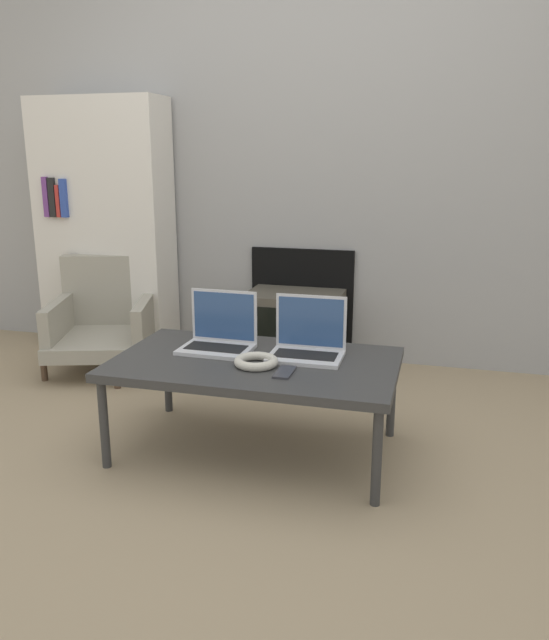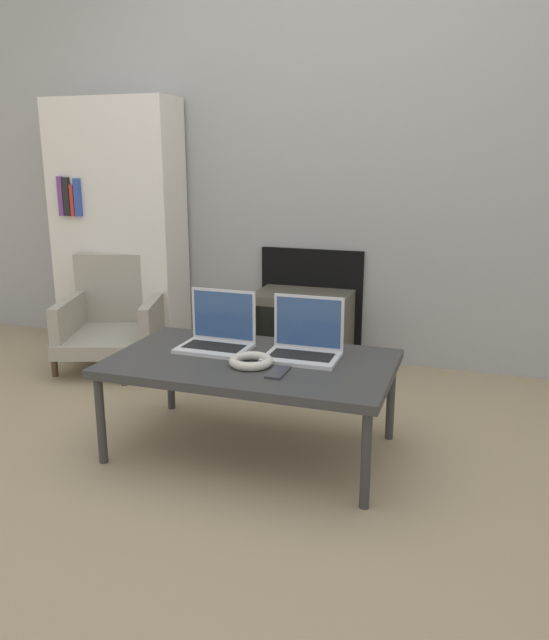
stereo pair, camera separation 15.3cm
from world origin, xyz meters
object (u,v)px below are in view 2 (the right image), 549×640
Objects in this scene: laptop_right at (304,343)px; phone at (278,372)px; laptop_left at (218,335)px; headphones at (251,361)px; tv at (302,330)px; armchair at (116,315)px.

laptop_right is 2.12× the size of phone.
laptop_left reaches higher than headphones.
tv is at bearing 101.81° from phone.
headphones is 1.52m from armchair.
headphones is 1.21m from tv.
headphones is at bearing 156.46° from phone.
phone is at bearing -78.19° from tv.
laptop_left is 1.73× the size of headphones.
laptop_right is 1.72× the size of headphones.
laptop_left is 1.04m from tv.
armchair is (-0.99, 0.74, -0.17)m from laptop_left.
phone is 1.28m from tv.
laptop_left is at bearing -95.15° from tv.
tv is 0.72× the size of armchair.
armchair is (-1.21, 0.92, -0.13)m from headphones.
phone is (-0.04, -0.24, -0.05)m from laptop_right.
tv is at bearing -4.35° from armchair.
laptop_right is 0.24m from phone.
laptop_right is at bearing 1.31° from laptop_left.
laptop_left reaches higher than phone.
tv is at bearing 86.15° from laptop_left.
laptop_left reaches higher than tv.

